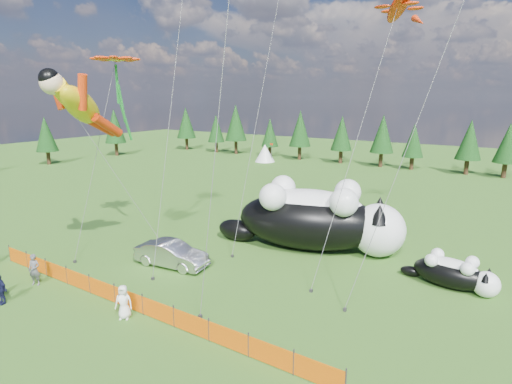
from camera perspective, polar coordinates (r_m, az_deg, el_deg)
ground at (r=23.08m, az=-11.86°, el=-12.89°), size 160.00×160.00×0.00m
safety_fence at (r=21.07m, az=-17.76°, el=-14.42°), size 22.06×0.06×1.10m
tree_line at (r=61.75m, az=18.38°, el=7.02°), size 90.00×4.00×8.00m
festival_tents at (r=55.48m, az=27.96°, el=2.77°), size 50.00×3.20×2.80m
cat_large at (r=27.21m, az=8.72°, el=-3.61°), size 12.80×6.88×4.69m
cat_small at (r=24.46m, az=26.44°, el=-10.28°), size 5.09×2.26×1.84m
car at (r=25.21m, az=-11.97°, el=-8.67°), size 4.82×2.18×1.54m
spectator_a at (r=25.40m, az=-29.10°, el=-9.68°), size 0.77×0.67×1.78m
spectator_c at (r=24.12m, az=-32.72°, el=-11.58°), size 0.98×0.59×1.59m
spectator_e at (r=20.21m, az=-18.39°, el=-14.70°), size 0.96×0.86×1.65m
superhero_kite at (r=25.11m, az=-23.71°, el=11.19°), size 6.35×6.70×12.29m
gecko_kite at (r=27.29m, az=19.75°, el=23.74°), size 4.87×10.99×17.28m
flower_kite at (r=28.55m, az=-19.45°, el=17.14°), size 4.00×6.39×13.10m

